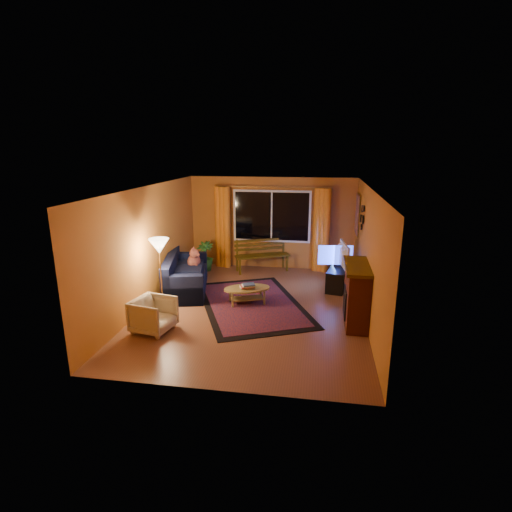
# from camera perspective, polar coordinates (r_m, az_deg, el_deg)

# --- Properties ---
(floor) EXTENTS (4.50, 6.00, 0.02)m
(floor) POSITION_cam_1_polar(r_m,az_deg,el_deg) (8.48, -0.33, -7.46)
(floor) COLOR brown
(floor) RESTS_ON ground
(ceiling) EXTENTS (4.50, 6.00, 0.02)m
(ceiling) POSITION_cam_1_polar(r_m,az_deg,el_deg) (7.86, -0.36, 9.74)
(ceiling) COLOR white
(ceiling) RESTS_ON ground
(wall_back) EXTENTS (4.50, 0.02, 2.50)m
(wall_back) POSITION_cam_1_polar(r_m,az_deg,el_deg) (10.99, 2.27, 4.70)
(wall_back) COLOR #BC712A
(wall_back) RESTS_ON ground
(wall_left) EXTENTS (0.02, 6.00, 2.50)m
(wall_left) POSITION_cam_1_polar(r_m,az_deg,el_deg) (8.73, -15.13, 1.38)
(wall_left) COLOR #BC712A
(wall_left) RESTS_ON ground
(wall_right) EXTENTS (0.02, 6.00, 2.50)m
(wall_right) POSITION_cam_1_polar(r_m,az_deg,el_deg) (8.03, 15.77, 0.13)
(wall_right) COLOR #BC712A
(wall_right) RESTS_ON ground
(window) EXTENTS (2.00, 0.02, 1.30)m
(window) POSITION_cam_1_polar(r_m,az_deg,el_deg) (10.89, 2.24, 5.67)
(window) COLOR black
(window) RESTS_ON wall_back
(curtain_rod) EXTENTS (3.20, 0.03, 0.03)m
(curtain_rod) POSITION_cam_1_polar(r_m,az_deg,el_deg) (10.74, 2.26, 9.84)
(curtain_rod) COLOR #BF8C3F
(curtain_rod) RESTS_ON wall_back
(curtain_left) EXTENTS (0.36, 0.36, 2.24)m
(curtain_left) POSITION_cam_1_polar(r_m,az_deg,el_deg) (11.13, -4.75, 4.11)
(curtain_left) COLOR orange
(curtain_left) RESTS_ON ground
(curtain_right) EXTENTS (0.36, 0.36, 2.24)m
(curtain_right) POSITION_cam_1_polar(r_m,az_deg,el_deg) (10.81, 9.32, 3.63)
(curtain_right) COLOR orange
(curtain_right) RESTS_ON ground
(bench) EXTENTS (1.51, 0.99, 0.44)m
(bench) POSITION_cam_1_polar(r_m,az_deg,el_deg) (10.84, 0.89, -1.04)
(bench) COLOR #423006
(bench) RESTS_ON ground
(potted_plant) EXTENTS (0.47, 0.47, 0.80)m
(potted_plant) POSITION_cam_1_polar(r_m,az_deg,el_deg) (10.95, -7.28, -0.02)
(potted_plant) COLOR #235B1E
(potted_plant) RESTS_ON ground
(sofa) EXTENTS (1.35, 2.22, 0.84)m
(sofa) POSITION_cam_1_polar(r_m,az_deg,el_deg) (9.48, -9.96, -2.44)
(sofa) COLOR black
(sofa) RESTS_ON ground
(dog) EXTENTS (0.38, 0.50, 0.54)m
(dog) POSITION_cam_1_polar(r_m,az_deg,el_deg) (9.81, -8.88, -0.18)
(dog) COLOR #9F4E41
(dog) RESTS_ON sofa
(armchair) EXTENTS (0.75, 0.79, 0.69)m
(armchair) POSITION_cam_1_polar(r_m,az_deg,el_deg) (7.58, -14.46, -7.93)
(armchair) COLOR #BEB294
(armchair) RESTS_ON ground
(floor_lamp) EXTENTS (0.29, 0.29, 1.53)m
(floor_lamp) POSITION_cam_1_polar(r_m,az_deg,el_deg) (8.31, -13.42, -2.70)
(floor_lamp) COLOR #BF8C3F
(floor_lamp) RESTS_ON ground
(rug) EXTENTS (3.12, 3.70, 0.02)m
(rug) POSITION_cam_1_polar(r_m,az_deg,el_deg) (8.66, -0.65, -6.81)
(rug) COLOR maroon
(rug) RESTS_ON ground
(coffee_table) EXTENTS (1.28, 1.28, 0.36)m
(coffee_table) POSITION_cam_1_polar(r_m,az_deg,el_deg) (8.63, -1.29, -5.67)
(coffee_table) COLOR olive
(coffee_table) RESTS_ON ground
(tv_console) EXTENTS (0.63, 1.26, 0.50)m
(tv_console) POSITION_cam_1_polar(r_m,az_deg,el_deg) (9.80, 11.69, -2.97)
(tv_console) COLOR black
(tv_console) RESTS_ON ground
(television) EXTENTS (0.26, 1.03, 0.59)m
(television) POSITION_cam_1_polar(r_m,az_deg,el_deg) (9.65, 11.87, 0.11)
(television) COLOR black
(television) RESTS_ON tv_console
(fireplace) EXTENTS (0.40, 1.20, 1.10)m
(fireplace) POSITION_cam_1_polar(r_m,az_deg,el_deg) (7.84, 14.18, -5.50)
(fireplace) COLOR maroon
(fireplace) RESTS_ON ground
(mirror_cluster) EXTENTS (0.06, 0.60, 0.56)m
(mirror_cluster) POSITION_cam_1_polar(r_m,az_deg,el_deg) (9.18, 14.86, 5.57)
(mirror_cluster) COLOR black
(mirror_cluster) RESTS_ON wall_right
(painting) EXTENTS (0.04, 0.76, 0.96)m
(painting) POSITION_cam_1_polar(r_m,az_deg,el_deg) (10.33, 14.28, 5.81)
(painting) COLOR orange
(painting) RESTS_ON wall_right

